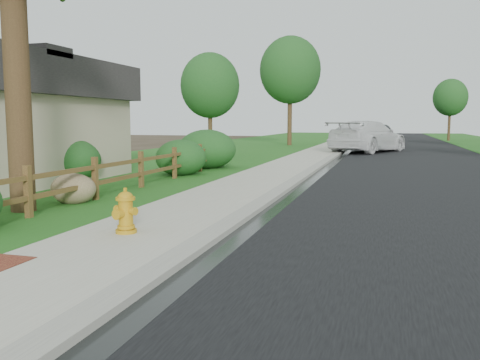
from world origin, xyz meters
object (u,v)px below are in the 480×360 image
(ranch_fence, at_px, (120,172))
(dark_car_mid, at_px, (378,137))
(white_suv, at_px, (368,137))
(fire_hydrant, at_px, (125,212))

(ranch_fence, distance_m, dark_car_mid, 29.17)
(white_suv, distance_m, dark_car_mid, 7.65)
(fire_hydrant, distance_m, white_suv, 25.55)
(ranch_fence, bearing_deg, white_suv, 75.00)
(ranch_fence, xyz_separation_m, dark_car_mid, (6.09, 28.53, 0.14))
(fire_hydrant, bearing_deg, dark_car_mid, 83.97)
(ranch_fence, xyz_separation_m, white_suv, (5.60, 20.90, 0.38))
(ranch_fence, bearing_deg, fire_hydrant, -59.75)
(ranch_fence, xyz_separation_m, fire_hydrant, (2.61, -4.47, -0.17))
(ranch_fence, height_order, fire_hydrant, ranch_fence)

